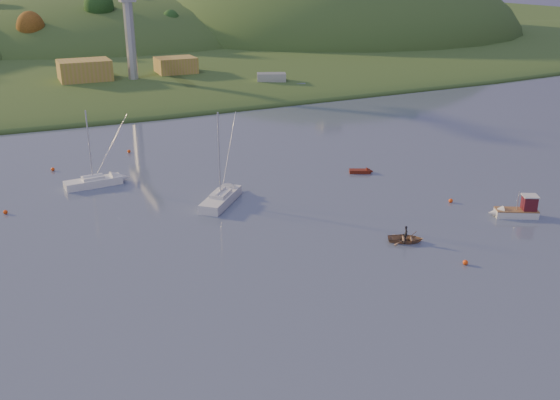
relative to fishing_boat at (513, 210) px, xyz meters
name	(u,v)px	position (x,y,z in m)	size (l,w,h in m)	color
far_shore	(64,41)	(-24.38, 202.75, -0.77)	(620.00, 220.00, 1.50)	#2A471C
shore_slope	(93,64)	(-24.38, 137.75, -0.77)	(640.00, 150.00, 7.00)	#2A471C
hill_center	(101,45)	(-14.38, 182.75, -0.77)	(140.00, 120.00, 36.00)	#2A471C
hill_right	(331,38)	(70.62, 167.75, -0.77)	(150.00, 130.00, 60.00)	#2A471C
hillside_trees	(82,56)	(-24.38, 157.75, -0.77)	(280.00, 50.00, 32.00)	#1A4117
wharf	(145,83)	(-19.38, 94.75, 0.43)	(42.00, 16.00, 2.40)	slate
shed_west	(85,71)	(-32.38, 95.75, 4.03)	(11.00, 8.00, 4.80)	#A99138
shed_east	(176,66)	(-11.38, 96.75, 3.63)	(9.00, 7.00, 4.00)	#A99138
dock_crane	(130,13)	(-22.38, 91.14, 16.40)	(3.20, 28.00, 20.30)	#B7B7BC
fishing_boat	(513,210)	(0.00, 0.00, 0.00)	(5.62, 4.07, 3.49)	silver
sailboat_near	(221,198)	(-28.76, 17.86, -0.04)	(7.13, 7.64, 11.17)	silver
sailboat_far	(93,181)	(-41.55, 30.83, -0.10)	(7.34, 2.80, 9.95)	white
canoe	(406,239)	(-15.16, -0.56, -0.39)	(2.60, 3.64, 0.75)	#936F51
paddler	(406,235)	(-15.16, -0.56, 0.00)	(0.56, 0.37, 1.54)	black
red_tender	(364,171)	(-6.81, 20.68, -0.54)	(3.47, 2.45, 1.13)	#5A190C
work_vessel	(271,84)	(6.14, 80.75, 0.61)	(15.95, 10.59, 3.86)	slate
buoy_0	(465,262)	(-13.06, -7.31, -0.52)	(0.50, 0.50, 0.50)	#F7460D
buoy_1	(451,201)	(-3.47, 6.56, -0.52)	(0.50, 0.50, 0.50)	#F7460D
buoy_2	(5,212)	(-52.37, 25.21, -0.52)	(0.50, 0.50, 0.50)	#F7460D
buoy_3	(53,169)	(-45.65, 39.68, -0.52)	(0.50, 0.50, 0.50)	#F7460D
buoy_4	(129,151)	(-34.13, 44.09, -0.52)	(0.50, 0.50, 0.50)	#F7460D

